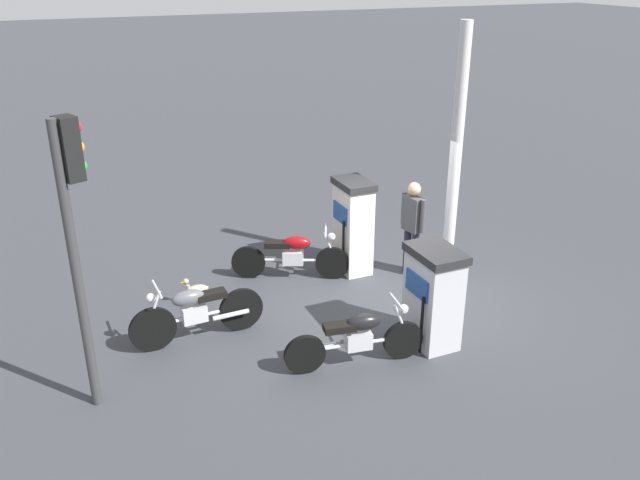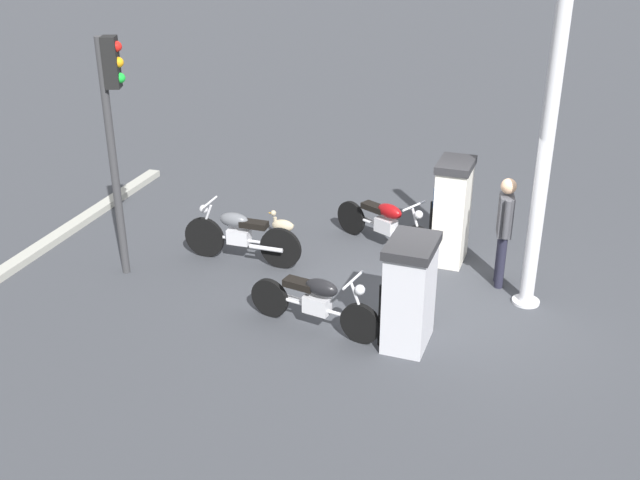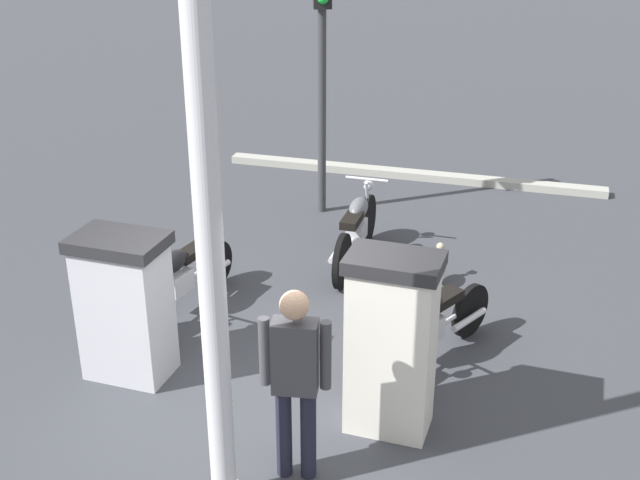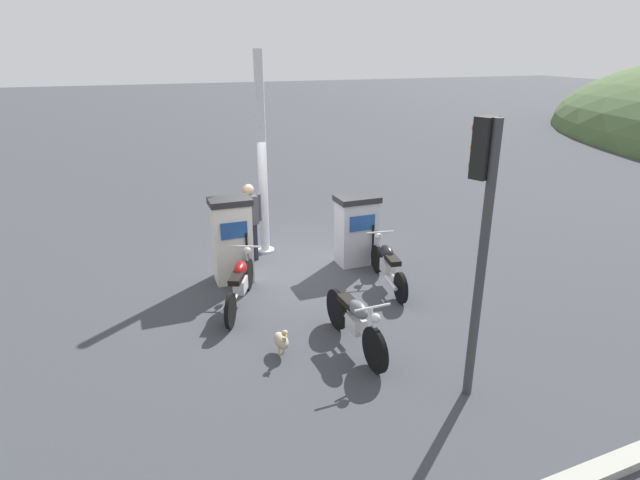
% 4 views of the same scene
% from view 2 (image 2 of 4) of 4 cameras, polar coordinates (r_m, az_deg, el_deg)
% --- Properties ---
extents(ground_plane, '(120.00, 120.00, 0.00)m').
position_cam_2_polar(ground_plane, '(11.35, 8.39, -4.28)').
color(ground_plane, '#383A3F').
extents(fuel_pump_near, '(0.58, 0.80, 1.70)m').
position_cam_2_polar(fuel_pump_near, '(12.15, 9.93, 2.16)').
color(fuel_pump_near, silver).
rests_on(fuel_pump_near, ground).
extents(fuel_pump_far, '(0.64, 0.88, 1.49)m').
position_cam_2_polar(fuel_pump_far, '(9.86, 6.76, -3.95)').
color(fuel_pump_far, silver).
rests_on(fuel_pump_far, ground).
extents(motorcycle_near_pump, '(1.91, 0.99, 0.94)m').
position_cam_2_polar(motorcycle_near_pump, '(12.63, 4.95, 1.34)').
color(motorcycle_near_pump, black).
rests_on(motorcycle_near_pump, ground).
extents(motorcycle_far_pump, '(1.98, 0.63, 0.92)m').
position_cam_2_polar(motorcycle_far_pump, '(10.24, -0.32, -4.64)').
color(motorcycle_far_pump, black).
rests_on(motorcycle_far_pump, ground).
extents(motorcycle_extra, '(2.01, 0.56, 0.98)m').
position_cam_2_polar(motorcycle_extra, '(12.14, -6.05, 0.38)').
color(motorcycle_extra, black).
rests_on(motorcycle_extra, ground).
extents(attendant_person, '(0.27, 0.58, 1.72)m').
position_cam_2_polar(attendant_person, '(11.49, 13.74, 1.12)').
color(attendant_person, '#1E1E2D').
rests_on(attendant_person, ground).
extents(wandering_duck, '(0.48, 0.23, 0.48)m').
position_cam_2_polar(wandering_duck, '(13.05, -2.87, 1.15)').
color(wandering_duck, tan).
rests_on(wandering_duck, ground).
extents(roadside_traffic_light, '(0.40, 0.30, 3.66)m').
position_cam_2_polar(roadside_traffic_light, '(11.42, -15.34, 8.89)').
color(roadside_traffic_light, '#38383A').
rests_on(roadside_traffic_light, ground).
extents(canopy_support_pole, '(0.40, 0.40, 4.36)m').
position_cam_2_polar(canopy_support_pole, '(10.65, 16.50, 5.34)').
color(canopy_support_pole, silver).
rests_on(canopy_support_pole, ground).
extents(road_edge_kerb, '(0.56, 6.19, 0.12)m').
position_cam_2_polar(road_edge_kerb, '(13.99, -18.49, 0.74)').
color(road_edge_kerb, '#9E9E93').
rests_on(road_edge_kerb, ground).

